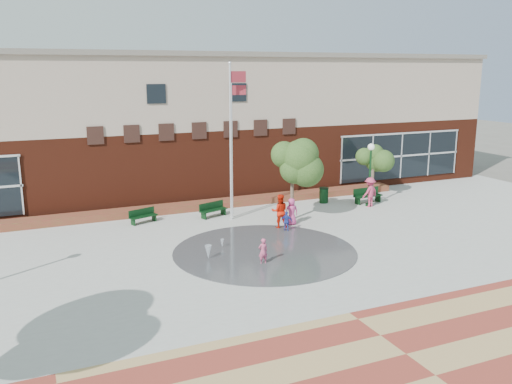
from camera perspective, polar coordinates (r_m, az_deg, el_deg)
name	(u,v)px	position (r m, az deg, el deg)	size (l,w,h in m)	color
ground	(295,274)	(22.43, 4.14, -8.59)	(120.00, 120.00, 0.00)	#666056
plaza_concrete	(256,245)	(25.81, 0.00, -5.63)	(46.00, 18.00, 0.01)	#A8A8A0
paver_band	(406,354)	(17.14, 15.52, -16.16)	(46.00, 6.00, 0.01)	maroon
splash_pad	(265,252)	(24.95, 0.93, -6.29)	(8.40, 8.40, 0.01)	#383A3D
library_building	(177,122)	(37.40, -8.37, 7.27)	(44.40, 10.40, 9.20)	#541E10
flower_bed	(205,208)	(32.64, -5.35, -1.74)	(26.00, 1.20, 0.40)	#A70F29
flagpole_left	(232,141)	(29.70, -2.50, 5.34)	(0.91, 0.15, 7.75)	white
flagpole_right	(231,134)	(29.26, -2.61, 6.15)	(1.05, 0.23, 8.56)	white
lamp_right	(370,168)	(33.24, 11.93, 2.52)	(0.41, 0.41, 3.85)	black
bench_left	(143,219)	(29.96, -11.76, -2.78)	(1.63, 0.92, 0.79)	black
bench_mid	(213,212)	(30.63, -4.51, -2.17)	(1.75, 1.00, 0.85)	black
bench_right	(368,198)	(34.40, 11.67, -0.66)	(1.92, 0.63, 0.95)	black
trash_can	(324,195)	(34.00, 7.15, -0.34)	(0.59, 0.59, 0.97)	black
tree_mid	(293,160)	(29.45, 3.87, 3.36)	(2.73, 2.73, 4.60)	#4E3C30
tree_small_right	(374,157)	(36.18, 12.28, 3.58)	(2.04, 2.04, 3.49)	#4E3C30
water_jet_a	(208,259)	(24.06, -5.03, -7.09)	(0.31, 0.31, 0.61)	white
water_jet_b	(222,248)	(25.50, -3.57, -5.90)	(0.18, 0.18, 0.40)	white
child_splash	(263,251)	(23.25, 0.74, -6.26)	(0.42, 0.27, 1.15)	#C44871
adult_red	(280,211)	(28.37, 2.51, -2.03)	(0.88, 0.69, 1.81)	red
adult_pink	(291,212)	(29.00, 3.75, -2.08)	(0.71, 0.47, 1.46)	#D74089
child_blue	(287,221)	(27.88, 3.24, -3.11)	(0.62, 0.26, 1.06)	#293EA8
person_bench	(370,192)	(33.40, 11.89, -0.02)	(1.17, 0.67, 1.81)	#BE365A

